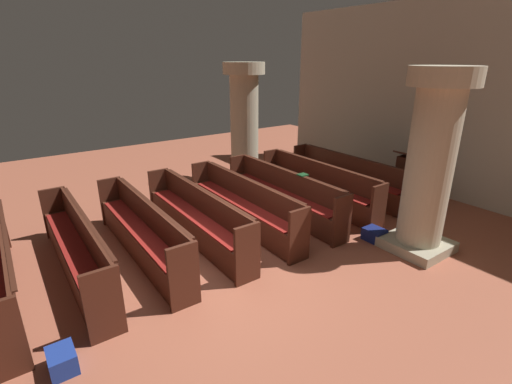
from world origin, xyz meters
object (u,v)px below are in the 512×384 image
at_px(pillar_far_side, 244,121).
at_px(hymn_book, 303,175).
at_px(pew_row_1, 317,183).
at_px(kneeler_box_navy, 374,235).
at_px(pew_row_0, 347,175).
at_px(pew_row_4, 196,214).
at_px(pew_row_6, 75,246).
at_px(pillar_aisle_side, 430,161).
at_px(lectern, 402,176).
at_px(pew_row_2, 282,192).
at_px(pew_row_3, 242,202).
at_px(pew_row_5, 141,229).
at_px(kneeler_box_blue, 62,361).

distance_m(pillar_far_side, hymn_book, 3.05).
bearing_deg(pew_row_1, kneeler_box_navy, -11.43).
relative_size(pew_row_0, pew_row_4, 1.00).
xyz_separation_m(pew_row_6, pillar_aisle_side, (2.58, 5.04, 1.10)).
bearing_deg(pew_row_0, pillar_aisle_side, -22.51).
bearing_deg(lectern, kneeler_box_navy, -65.00).
height_order(pew_row_2, kneeler_box_navy, pew_row_2).
height_order(pew_row_3, hymn_book, hymn_book).
distance_m(pew_row_5, kneeler_box_navy, 4.18).
distance_m(pew_row_1, pew_row_6, 5.09).
xyz_separation_m(pillar_far_side, kneeler_box_blue, (4.43, -5.37, -1.49)).
relative_size(pew_row_4, kneeler_box_navy, 9.31).
bearing_deg(kneeler_box_blue, pew_row_6, 163.65).
xyz_separation_m(pew_row_3, kneeler_box_navy, (1.93, 1.65, -0.40)).
xyz_separation_m(pew_row_6, hymn_book, (0.40, 4.27, 0.45)).
bearing_deg(pew_row_1, pew_row_3, -90.00).
distance_m(pew_row_4, hymn_book, 2.31).
height_order(pew_row_4, lectern, lectern).
height_order(pew_row_0, pew_row_4, same).
height_order(pew_row_2, kneeler_box_blue, pew_row_2).
height_order(lectern, kneeler_box_blue, lectern).
height_order(pew_row_0, pillar_aisle_side, pillar_aisle_side).
relative_size(pillar_aisle_side, kneeler_box_navy, 8.37).
bearing_deg(pew_row_5, kneeler_box_navy, 62.28).
bearing_deg(pillar_far_side, pew_row_3, -34.80).
distance_m(pew_row_3, pew_row_5, 2.04).
height_order(pew_row_5, lectern, lectern).
distance_m(pew_row_5, pillar_aisle_side, 4.90).
distance_m(pew_row_2, pew_row_5, 3.05).
bearing_deg(pillar_far_side, pew_row_6, -62.27).
xyz_separation_m(pew_row_3, pew_row_5, (0.00, -2.04, 0.00)).
relative_size(pew_row_6, lectern, 3.18).
height_order(pew_row_2, pew_row_6, same).
xyz_separation_m(pew_row_5, pillar_aisle_side, (2.58, 4.02, 1.10)).
bearing_deg(pillar_aisle_side, kneeler_box_blue, -96.93).
height_order(pew_row_3, pew_row_5, same).
bearing_deg(kneeler_box_navy, pillar_aisle_side, 27.81).
height_order(pew_row_0, pew_row_5, same).
distance_m(pew_row_0, kneeler_box_navy, 2.43).
height_order(pew_row_1, kneeler_box_navy, pew_row_1).
relative_size(pew_row_0, kneeler_box_blue, 9.64).
distance_m(pew_row_0, pew_row_2, 2.04).
height_order(pew_row_1, lectern, lectern).
height_order(pew_row_1, pillar_far_side, pillar_far_side).
distance_m(hymn_book, kneeler_box_navy, 1.81).
bearing_deg(kneeler_box_navy, pew_row_2, -162.04).
relative_size(pew_row_2, pillar_far_side, 1.11).
bearing_deg(lectern, pew_row_3, -99.66).
bearing_deg(pew_row_6, pew_row_5, 90.00).
xyz_separation_m(pew_row_2, pew_row_5, (0.00, -3.05, 0.00)).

